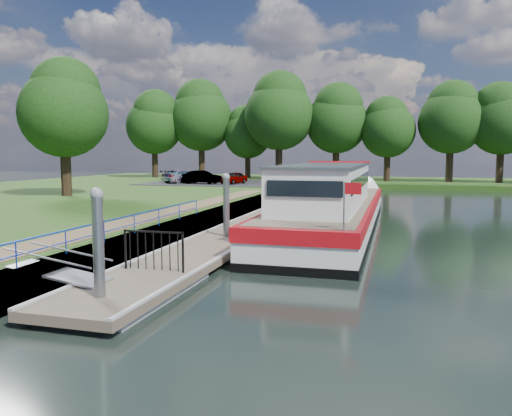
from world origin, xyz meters
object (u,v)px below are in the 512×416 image
(barge, at_px, (334,207))
(car_c, at_px, (182,176))
(car_b, at_px, (202,177))
(pontoon, at_px, (256,226))
(car_a, at_px, (234,178))

(barge, bearing_deg, car_c, 129.62)
(car_b, distance_m, car_c, 2.93)
(pontoon, distance_m, barge, 4.03)
(barge, bearing_deg, pontoon, -156.18)
(barge, xyz_separation_m, car_c, (-18.10, 21.87, 0.40))
(barge, relative_size, car_b, 5.41)
(pontoon, xyz_separation_m, car_a, (-8.80, 23.12, 1.23))
(barge, xyz_separation_m, car_a, (-12.40, 21.54, 0.33))
(car_c, bearing_deg, pontoon, 142.08)
(pontoon, bearing_deg, car_b, 117.91)
(car_a, bearing_deg, pontoon, -54.76)
(car_a, height_order, car_c, car_c)
(barge, distance_m, car_a, 24.85)
(pontoon, bearing_deg, car_c, 121.74)
(pontoon, bearing_deg, barge, 23.82)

